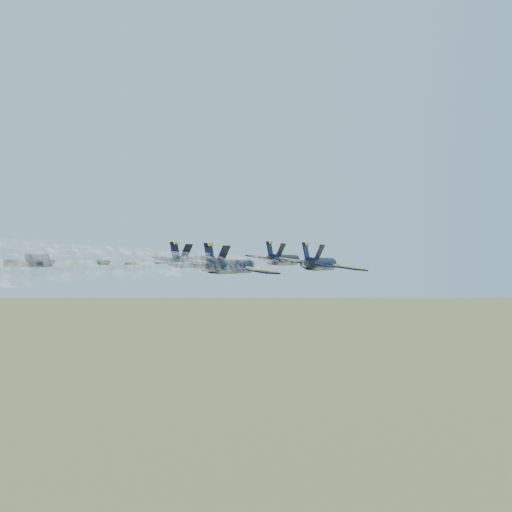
{
  "coord_description": "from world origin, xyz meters",
  "views": [
    {
      "loc": [
        -4.55,
        -106.69,
        96.48
      ],
      "look_at": [
        -3.75,
        0.41,
        93.12
      ],
      "focal_mm": 45.0,
      "sensor_mm": 36.0,
      "label": 1
    }
  ],
  "objects_px": {
    "jet_left": "(196,262)",
    "jet_slot": "(232,266)",
    "jet_lead": "(285,260)",
    "jet_right": "(321,264)"
  },
  "relations": [
    {
      "from": "jet_right",
      "to": "jet_slot",
      "type": "distance_m",
      "value": 16.08
    },
    {
      "from": "jet_lead",
      "to": "jet_left",
      "type": "distance_m",
      "value": 17.88
    },
    {
      "from": "jet_left",
      "to": "jet_right",
      "type": "distance_m",
      "value": 22.13
    },
    {
      "from": "jet_left",
      "to": "jet_slot",
      "type": "xyz_separation_m",
      "value": [
        6.64,
        -16.53,
        0.0
      ]
    },
    {
      "from": "jet_lead",
      "to": "jet_right",
      "type": "bearing_deg",
      "value": -54.77
    },
    {
      "from": "jet_lead",
      "to": "jet_slot",
      "type": "height_order",
      "value": "same"
    },
    {
      "from": "jet_lead",
      "to": "jet_left",
      "type": "xyz_separation_m",
      "value": [
        -15.58,
        -8.76,
        0.0
      ]
    },
    {
      "from": "jet_left",
      "to": "jet_slot",
      "type": "bearing_deg",
      "value": -48.87
    },
    {
      "from": "jet_slot",
      "to": "jet_left",
      "type": "bearing_deg",
      "value": 131.13
    },
    {
      "from": "jet_lead",
      "to": "jet_slot",
      "type": "distance_m",
      "value": 26.83
    }
  ]
}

